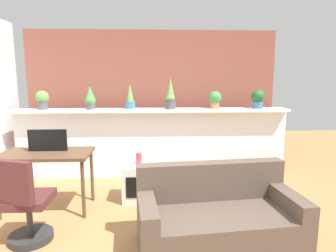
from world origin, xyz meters
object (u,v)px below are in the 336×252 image
Objects in this scene: vase_on_shelf at (139,158)px; potted_plant_5 at (258,98)px; potted_plant_4 at (215,99)px; tv_monitor at (48,140)px; potted_plant_3 at (170,96)px; desk at (46,159)px; side_cube_shelf at (138,182)px; office_chair at (24,207)px; couch at (218,220)px; potted_plant_2 at (130,98)px; potted_plant_0 at (42,99)px; potted_plant_1 at (90,99)px.

potted_plant_5 is at bearing 24.70° from vase_on_shelf.
potted_plant_5 reaches higher than potted_plant_4.
potted_plant_4 is at bearing 176.63° from potted_plant_5.
potted_plant_5 is at bearing 19.87° from tv_monitor.
vase_on_shelf is (-0.48, -0.86, -0.79)m from potted_plant_3.
side_cube_shelf is at bearing 12.35° from desk.
potted_plant_4 is at bearing 40.94° from office_chair.
potted_plant_2 is at bearing 115.20° from couch.
potted_plant_0 is 3.39m from couch.
couch is at bearing -53.95° from side_cube_shelf.
vase_on_shelf is (1.09, 1.08, 0.18)m from office_chair.
potted_plant_1 is 1.62m from side_cube_shelf.
tv_monitor is (-3.07, -1.11, -0.43)m from potted_plant_5.
couch is (1.92, -0.15, -0.11)m from office_chair.
potted_plant_1 is at bearing 74.36° from desk.
potted_plant_5 reaches higher than side_cube_shelf.
potted_plant_4 reaches higher than tv_monitor.
tv_monitor is at bearing -146.33° from potted_plant_3.
potted_plant_0 is 0.33× the size of office_chair.
couch is (1.97, -1.01, -0.60)m from tv_monitor.
couch is at bearing -55.78° from vase_on_shelf.
potted_plant_3 is (2.06, -0.05, 0.05)m from potted_plant_0.
potted_plant_2 is (1.40, 0.02, 0.01)m from potted_plant_0.
desk is 2.20× the size of side_cube_shelf.
side_cube_shelf is at bearing 8.42° from tv_monitor.
desk is at bearing -165.29° from vase_on_shelf.
office_chair is at bearing 175.59° from couch.
vase_on_shelf is 1.51m from couch.
potted_plant_3 is 2.37m from couch.
potted_plant_2 reaches higher than vase_on_shelf.
office_chair reaches higher than desk.
potted_plant_3 is at bearing 99.63° from couch.
potted_plant_1 is 0.91× the size of potted_plant_2.
potted_plant_3 is at bearing 33.67° from tv_monitor.
potted_plant_3 is at bearing 50.90° from office_chair.
potted_plant_3 is 0.75m from potted_plant_4.
potted_plant_0 reaches higher than desk.
potted_plant_1 is at bearing 73.48° from tv_monitor.
potted_plant_5 is 2.15× the size of vase_on_shelf.
potted_plant_2 is 1.41m from potted_plant_4.
potted_plant_5 is 0.29× the size of desk.
potted_plant_4 is at bearing 1.97° from potted_plant_1.
office_chair is 1.93m from couch.
potted_plant_4 is (1.41, 0.01, -0.02)m from potted_plant_2.
vase_on_shelf is at bearing -155.30° from potted_plant_5.
tv_monitor is (-1.61, -1.07, -0.48)m from potted_plant_3.
tv_monitor is (-2.36, -1.15, -0.42)m from potted_plant_4.
potted_plant_5 reaches higher than potted_plant_0.
side_cube_shelf is (0.79, -0.92, -1.08)m from potted_plant_1.
vase_on_shelf reaches higher than side_cube_shelf.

